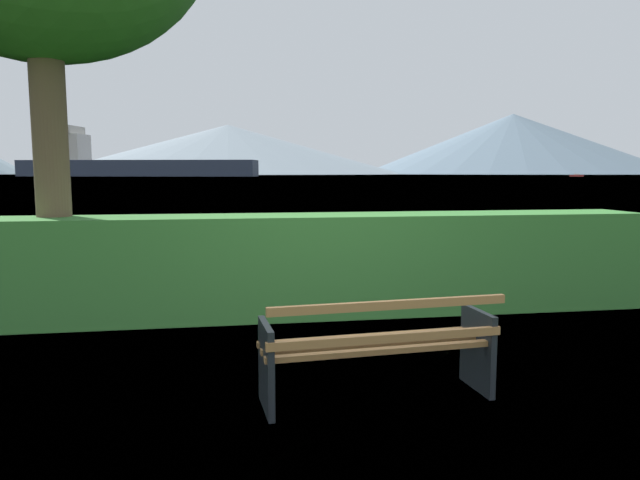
% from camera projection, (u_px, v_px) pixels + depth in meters
% --- Properties ---
extents(ground_plane, '(1400.00, 1400.00, 0.00)m').
position_uv_depth(ground_plane, '(376.00, 398.00, 4.63)').
color(ground_plane, '#4C6B33').
extents(water_surface, '(620.00, 620.00, 0.00)m').
position_uv_depth(water_surface, '(229.00, 176.00, 306.13)').
color(water_surface, '#7A99A8').
rests_on(water_surface, ground_plane).
extents(park_bench, '(1.89, 0.72, 0.87)m').
position_uv_depth(park_bench, '(379.00, 348.00, 4.52)').
color(park_bench, '#A0703F').
rests_on(park_bench, ground_plane).
extents(hedge_row, '(8.53, 0.89, 1.27)m').
position_uv_depth(hedge_row, '(320.00, 264.00, 7.35)').
color(hedge_row, '#387A33').
rests_on(hedge_row, ground_plane).
extents(cargo_ship_large, '(102.96, 37.08, 21.53)m').
position_uv_depth(cargo_ship_large, '(120.00, 162.00, 248.37)').
color(cargo_ship_large, '#2D384C').
rests_on(cargo_ship_large, water_surface).
extents(fishing_boat_near, '(5.57, 4.57, 1.14)m').
position_uv_depth(fishing_boat_near, '(577.00, 176.00, 234.05)').
color(fishing_boat_near, '#B2332D').
rests_on(fishing_boat_near, water_surface).
extents(distant_hills, '(875.57, 322.57, 80.87)m').
position_uv_depth(distant_hills, '(187.00, 139.00, 519.95)').
color(distant_hills, slate).
rests_on(distant_hills, ground_plane).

